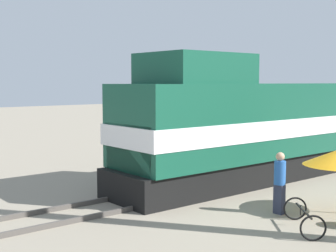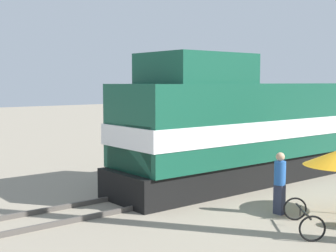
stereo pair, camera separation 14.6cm
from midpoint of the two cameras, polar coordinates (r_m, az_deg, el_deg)
The scene contains 6 objects.
ground_plane at distance 18.12m, azimuth 7.80°, elevation -7.06°, with size 120.00×120.00×0.00m, color gray.
rail_near at distance 18.59m, azimuth 6.19°, elevation -6.48°, with size 0.08×36.62×0.15m, color #4C4742.
rail_far at distance 17.63m, azimuth 9.50°, elevation -7.18°, with size 0.08×36.62×0.15m, color #4C4742.
locomotive at distance 19.73m, azimuth 13.04°, elevation -0.06°, with size 2.97×16.08×4.87m.
person_bystander at distance 14.20m, azimuth 13.76°, elevation -6.46°, with size 0.34×0.34×1.84m.
bicycle at distance 13.01m, azimuth 16.45°, elevation -10.66°, with size 1.82×1.69×0.66m.
Camera 2 is at (12.22, -12.78, 3.89)m, focal length 50.00 mm.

